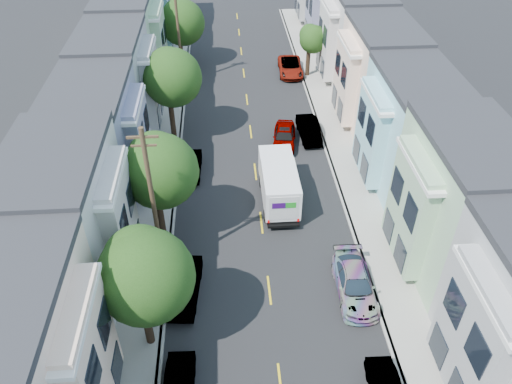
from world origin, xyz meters
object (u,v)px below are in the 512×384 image
(utility_pole_near, at_px, (154,206))
(parked_right_c, at_px, (309,130))
(utility_pole_far, at_px, (179,34))
(parked_right_b, at_px, (355,284))
(parked_right_d, at_px, (290,67))
(parked_left_c, at_px, (185,287))
(parked_left_d, at_px, (192,166))
(tree_c, at_px, (159,172))
(fedex_truck, at_px, (279,183))
(tree_d, at_px, (171,78))
(tree_e, at_px, (181,23))
(tree_b, at_px, (144,277))
(tree_far_r, at_px, (312,40))
(lead_sedan, at_px, (284,136))

(utility_pole_near, height_order, parked_right_c, utility_pole_near)
(utility_pole_far, distance_m, parked_right_b, 30.96)
(parked_right_c, distance_m, parked_right_d, 12.81)
(parked_left_c, xyz_separation_m, parked_right_d, (9.80, 29.63, -0.01))
(parked_left_d, bearing_deg, tree_c, -99.46)
(tree_c, bearing_deg, fedex_truck, 20.85)
(tree_d, bearing_deg, utility_pole_far, 89.99)
(parked_left_c, bearing_deg, parked_left_d, 95.49)
(tree_c, height_order, parked_left_d, tree_c)
(tree_c, distance_m, tree_d, 12.24)
(tree_e, distance_m, parked_right_d, 12.20)
(tree_b, xyz_separation_m, tree_c, (-0.00, 8.47, 0.05))
(tree_e, relative_size, tree_far_r, 1.32)
(tree_far_r, xyz_separation_m, parked_right_d, (-1.99, 0.73, -3.16))
(tree_b, relative_size, parked_right_c, 1.69)
(lead_sedan, bearing_deg, utility_pole_far, 135.18)
(lead_sedan, bearing_deg, tree_b, -106.48)
(tree_b, relative_size, parked_right_d, 1.42)
(utility_pole_far, relative_size, lead_sedan, 2.10)
(parked_left_c, distance_m, parked_right_d, 31.21)
(utility_pole_near, bearing_deg, parked_left_c, -55.36)
(tree_b, height_order, utility_pole_far, utility_pole_far)
(tree_d, relative_size, tree_far_r, 1.46)
(tree_b, distance_m, parked_right_d, 34.87)
(tree_e, distance_m, parked_right_c, 19.59)
(lead_sedan, xyz_separation_m, parked_left_d, (-7.57, -3.59, -0.13))
(tree_c, height_order, lead_sedan, tree_c)
(parked_right_d, bearing_deg, utility_pole_near, -109.87)
(utility_pole_near, relative_size, lead_sedan, 2.10)
(tree_e, bearing_deg, lead_sedan, -61.58)
(tree_c, xyz_separation_m, tree_far_r, (13.19, 23.53, -1.21))
(tree_e, relative_size, parked_right_c, 1.61)
(tree_c, relative_size, utility_pole_near, 0.75)
(tree_d, distance_m, tree_far_r, 17.44)
(tree_d, relative_size, parked_right_c, 1.78)
(tree_d, relative_size, utility_pole_near, 0.78)
(tree_d, xyz_separation_m, tree_e, (0.00, 14.79, -0.75))
(utility_pole_far, height_order, parked_left_c, utility_pole_far)
(parked_left_d, relative_size, parked_right_d, 0.74)
(utility_pole_far, xyz_separation_m, parked_left_c, (1.40, -28.03, -4.41))
(tree_far_r, bearing_deg, tree_d, -139.43)
(tree_far_r, height_order, utility_pole_far, utility_pole_far)
(tree_far_r, relative_size, utility_pole_far, 0.54)
(tree_far_r, height_order, parked_right_c, tree_far_r)
(tree_e, distance_m, lead_sedan, 19.25)
(utility_pole_near, xyz_separation_m, parked_right_c, (11.20, 14.79, -4.42))
(lead_sedan, bearing_deg, tree_far_r, 81.00)
(fedex_truck, relative_size, parked_right_b, 1.26)
(parked_right_b, bearing_deg, tree_far_r, 87.18)
(parked_left_d, bearing_deg, tree_b, -93.13)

